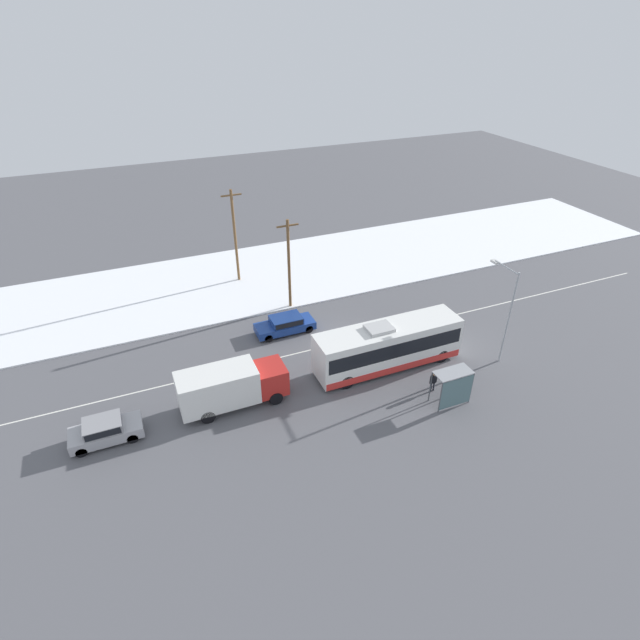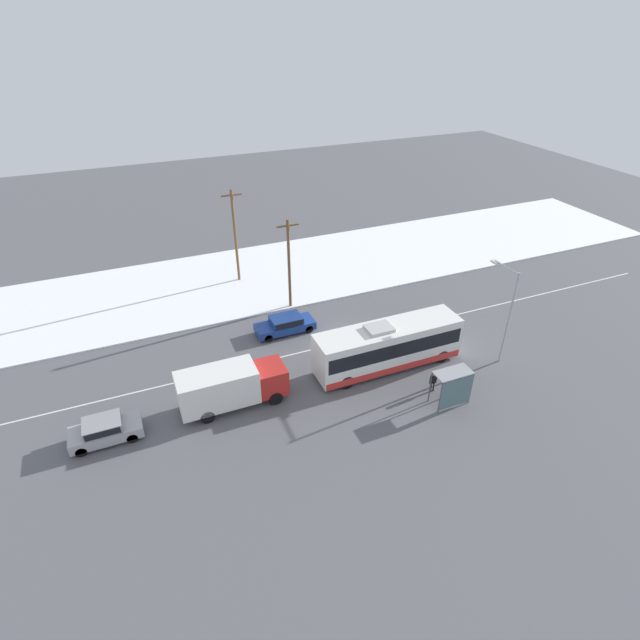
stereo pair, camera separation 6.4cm
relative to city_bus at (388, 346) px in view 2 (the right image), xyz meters
The scene contains 12 objects.
ground_plane 4.40m from the city_bus, 108.48° to the left, with size 120.00×120.00×0.00m, color #56565B.
snow_lot 17.06m from the city_bus, 94.35° to the left, with size 80.00×13.68×0.12m.
lane_marking_center 4.40m from the city_bus, 108.48° to the left, with size 60.00×0.12×0.00m.
city_bus is the anchor object (origin of this frame).
box_truck 11.16m from the city_bus, behind, with size 6.82×2.30×2.80m.
sedan_car 8.67m from the city_bus, 126.65° to the left, with size 4.63×1.80×1.36m.
parked_car_near_truck 18.75m from the city_bus, behind, with size 4.07×1.80×1.45m.
pedestrian_at_stop 3.99m from the city_bus, 68.73° to the right, with size 0.56×0.25×1.56m.
bus_shelter 5.54m from the city_bus, 70.80° to the right, with size 2.41×1.20×2.40m.
streetlamp 8.55m from the city_bus, 15.50° to the right, with size 0.36×2.65×7.10m.
utility_pole_roadside 11.25m from the city_bus, 108.36° to the left, with size 1.80×0.24×7.82m.
utility_pole_snowlot 18.24m from the city_bus, 110.19° to the left, with size 1.80×0.24×8.66m.
Camera 2 is at (-14.08, -28.30, 21.57)m, focal length 28.00 mm.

